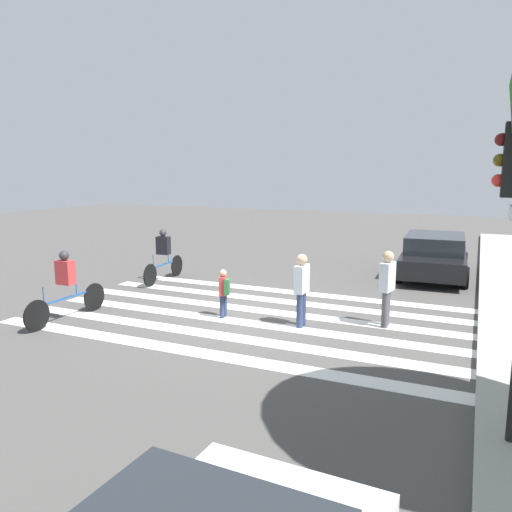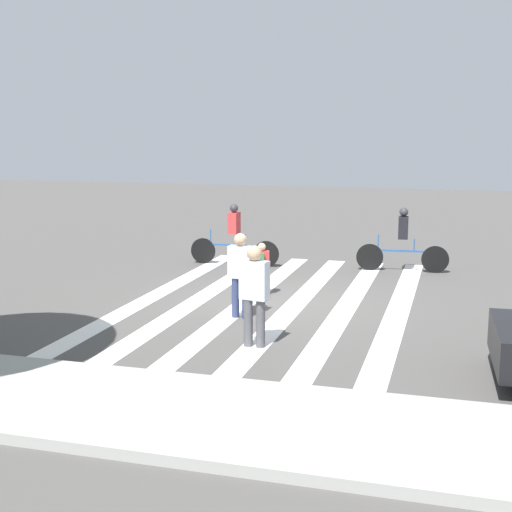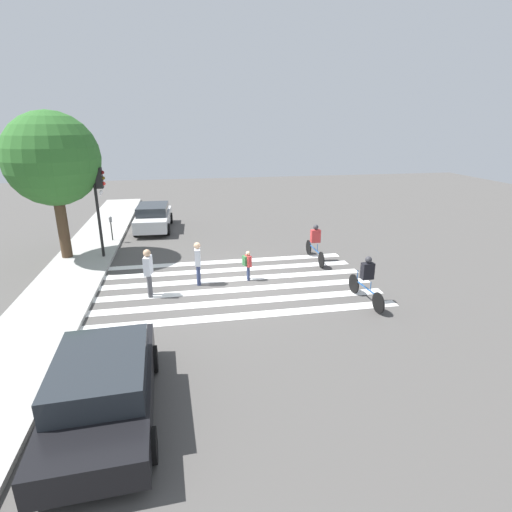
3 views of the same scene
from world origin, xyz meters
TOP-DOWN VIEW (x-y plane):
  - ground_plane at (0.00, 0.00)m, footprint 60.00×60.00m
  - sidewalk_curb at (0.00, 6.25)m, footprint 36.00×2.50m
  - crosswalk_stripes at (0.00, 0.00)m, footprint 5.65×10.00m
  - pedestrian_adult_tall_backpack at (-0.51, 3.12)m, footprint 0.50×0.30m
  - pedestrian_child_with_backpack at (0.37, -0.46)m, footprint 0.35×0.33m
  - pedestrian_adult_yellow_jacket at (0.26, 1.41)m, footprint 0.46×0.24m
  - cyclist_near_curb at (-2.34, -4.01)m, footprint 2.30×0.42m
  - cyclist_far_lane at (2.01, -3.69)m, footprint 2.44×0.40m

SIDE VIEW (x-z plane):
  - ground_plane at x=0.00m, z-range 0.00..0.00m
  - crosswalk_stripes at x=0.00m, z-range 0.00..0.01m
  - sidewalk_curb at x=0.00m, z-range 0.00..0.14m
  - pedestrian_child_with_backpack at x=0.37m, z-range 0.10..1.25m
  - cyclist_far_lane at x=2.01m, z-range 0.05..1.68m
  - cyclist_near_curb at x=-2.34m, z-range 0.05..1.68m
  - pedestrian_adult_yellow_jacket at x=0.26m, z-range 0.11..1.74m
  - pedestrian_adult_tall_backpack at x=-0.51m, z-range 0.11..1.81m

